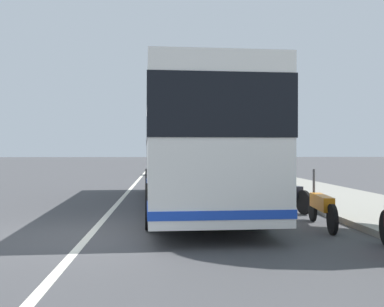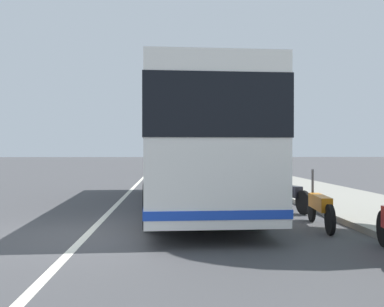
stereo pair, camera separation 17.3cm
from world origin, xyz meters
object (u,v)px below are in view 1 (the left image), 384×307
Objects in this scene: coach_bus at (189,141)px; car_behind_bus at (170,158)px; car_side_street at (170,165)px; motorcycle_far_end at (321,206)px; motorcycle_by_tree at (288,194)px; car_far_distant at (175,163)px.

coach_bus reaches higher than car_behind_bus.
car_side_street is at bearing 176.97° from car_behind_bus.
coach_bus is 4.91m from motorcycle_far_end.
car_side_street is (18.77, 3.09, 0.24)m from motorcycle_by_tree.
car_behind_bus reaches higher than motorcycle_by_tree.
motorcycle_far_end is 0.58× the size of car_side_street.
motorcycle_far_end is 2.70m from motorcycle_by_tree.
motorcycle_far_end is at bearing 162.84° from motorcycle_by_tree.
car_side_street is 0.87× the size of car_behind_bus.
coach_bus is at bearing 51.46° from motorcycle_by_tree.
car_side_street is at bearing 171.84° from car_far_distant.
car_behind_bus is at bearing -2.71° from car_far_distant.
car_side_street is (17.68, 0.35, -1.28)m from coach_bus.
car_far_distant is 20.85m from car_behind_bus.
car_far_distant is at bearing 11.46° from motorcycle_far_end.
coach_bus reaches higher than car_far_distant.
coach_bus is at bearing 177.92° from car_side_street.
motorcycle_by_tree is at bearing -178.82° from car_behind_bus.
motorcycle_by_tree is 19.02m from car_side_street.
motorcycle_far_end is 27.11m from car_far_distant.
motorcycle_by_tree is at bearing -177.02° from car_far_distant.
coach_bus is at bearing 177.71° from car_behind_bus.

